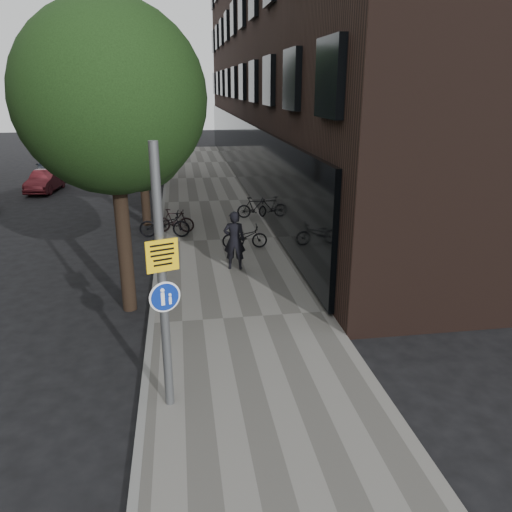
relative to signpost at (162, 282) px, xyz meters
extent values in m
plane|color=black|center=(1.51, -0.02, -2.48)|extent=(120.00, 120.00, 0.00)
cube|color=slate|center=(1.76, 9.98, -2.42)|extent=(4.50, 60.00, 0.12)
cube|color=slate|center=(-0.49, 9.98, -2.41)|extent=(0.15, 60.00, 0.13)
cube|color=black|center=(10.01, 21.98, 6.52)|extent=(12.00, 40.00, 18.00)
cylinder|color=black|center=(-1.09, 4.48, -0.88)|extent=(0.36, 0.36, 3.20)
sphere|color=black|center=(-1.09, 4.48, 2.82)|extent=(4.40, 4.40, 4.40)
sphere|color=black|center=(-0.69, 5.28, 1.82)|extent=(2.64, 2.64, 2.64)
cylinder|color=black|center=(-1.09, 12.98, -0.88)|extent=(0.36, 0.36, 3.20)
sphere|color=black|center=(-1.09, 12.98, 2.82)|extent=(5.00, 5.00, 5.00)
sphere|color=black|center=(-0.69, 13.78, 1.82)|extent=(3.00, 3.00, 3.00)
cylinder|color=black|center=(-1.09, 21.98, -0.88)|extent=(0.36, 0.36, 3.20)
sphere|color=black|center=(-1.09, 21.98, 2.82)|extent=(5.00, 5.00, 5.00)
sphere|color=black|center=(-0.69, 22.78, 1.82)|extent=(3.00, 3.00, 3.00)
cylinder|color=#595B5E|center=(0.00, 0.00, -0.02)|extent=(0.16, 0.16, 4.67)
cube|color=#EBB80C|center=(0.00, 0.00, 0.50)|extent=(0.52, 0.21, 0.54)
cylinder|color=navy|center=(0.00, 0.00, -0.23)|extent=(0.46, 0.17, 0.48)
cylinder|color=white|center=(0.00, 0.00, -0.23)|extent=(0.51, 0.19, 0.54)
imported|color=black|center=(1.95, 6.81, -1.44)|extent=(0.74, 0.56, 1.85)
imported|color=black|center=(2.53, 8.84, -1.94)|extent=(1.61, 0.63, 0.83)
imported|color=black|center=(3.51, 12.96, -1.90)|extent=(1.56, 0.58, 0.92)
imported|color=black|center=(-0.29, 10.63, -1.86)|extent=(1.97, 0.91, 1.00)
imported|color=black|center=(0.08, 11.25, -1.90)|extent=(1.60, 0.74, 0.93)
imported|color=maroon|center=(-6.98, 20.97, -1.90)|extent=(1.63, 3.65, 1.16)
imported|color=#1A232F|center=(-7.87, 26.24, -1.88)|extent=(2.17, 4.29, 1.20)
camera|label=1|loc=(0.38, -7.85, 3.11)|focal=35.00mm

